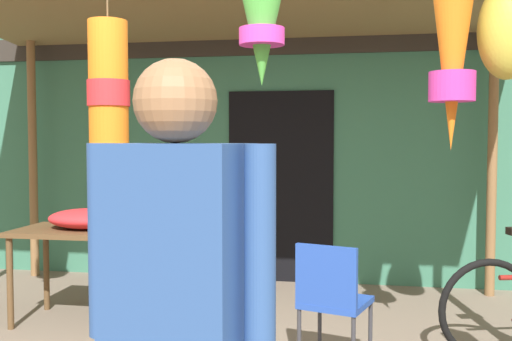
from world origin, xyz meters
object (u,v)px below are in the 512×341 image
object	(u,v)px
display_table	(93,240)
folding_chair	(332,295)
customer_foreground	(177,309)
flower_heap_on_table	(90,219)

from	to	relation	value
display_table	folding_chair	xyz separation A→B (m)	(1.96, -0.70, -0.18)
folding_chair	customer_foreground	world-z (taller)	customer_foreground
display_table	customer_foreground	world-z (taller)	customer_foreground
display_table	folding_chair	size ratio (longest dim) A/B	1.49
flower_heap_on_table	customer_foreground	xyz separation A→B (m)	(1.66, -2.88, 0.17)
display_table	flower_heap_on_table	xyz separation A→B (m)	(-0.03, 0.01, 0.17)
flower_heap_on_table	folding_chair	world-z (taller)	flower_heap_on_table
folding_chair	flower_heap_on_table	bearing A→B (deg)	160.27
flower_heap_on_table	customer_foreground	distance (m)	3.33
customer_foreground	flower_heap_on_table	bearing A→B (deg)	119.96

